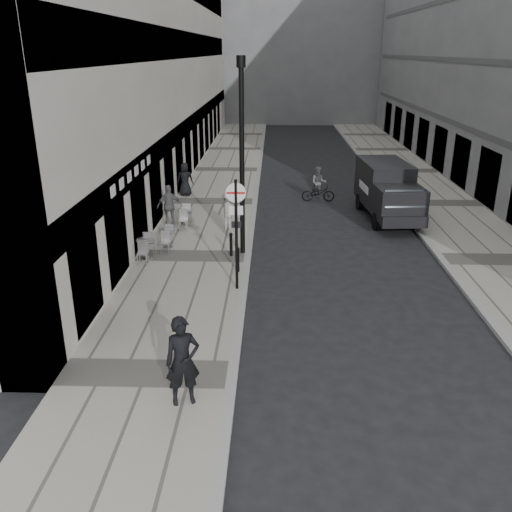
{
  "coord_description": "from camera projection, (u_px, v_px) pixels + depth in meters",
  "views": [
    {
      "loc": [
        0.89,
        -7.99,
        7.13
      ],
      "look_at": [
        0.41,
        7.03,
        1.4
      ],
      "focal_mm": 38.0,
      "sensor_mm": 36.0,
      "label": 1
    }
  ],
  "objects": [
    {
      "name": "sidewalk",
      "position": [
        215.0,
        202.0,
        26.88
      ],
      "size": [
        4.0,
        60.0,
        0.12
      ],
      "primitive_type": "cube",
      "color": "gray",
      "rests_on": "ground"
    },
    {
      "name": "building_far",
      "position": [
        281.0,
        12.0,
        58.36
      ],
      "size": [
        24.0,
        16.0,
        22.0
      ],
      "primitive_type": "cube",
      "color": "gray",
      "rests_on": "ground"
    },
    {
      "name": "pedestrian_b",
      "position": [
        228.0,
        210.0,
        22.4
      ],
      "size": [
        1.19,
        0.98,
        1.6
      ],
      "primitive_type": "imported",
      "rotation": [
        0.0,
        0.0,
        2.7
      ],
      "color": "#A49F98",
      "rests_on": "sidewalk"
    },
    {
      "name": "bollard_far",
      "position": [
        238.0,
        260.0,
        18.17
      ],
      "size": [
        0.11,
        0.11,
        0.8
      ],
      "primitive_type": "cylinder",
      "color": "black",
      "rests_on": "sidewalk"
    },
    {
      "name": "panel_van",
      "position": [
        387.0,
        188.0,
        24.08
      ],
      "size": [
        2.28,
        5.29,
        2.43
      ],
      "rotation": [
        0.0,
        0.0,
        0.07
      ],
      "color": "black",
      "rests_on": "ground"
    },
    {
      "name": "cyclist",
      "position": [
        318.0,
        188.0,
        27.02
      ],
      "size": [
        1.63,
        0.62,
        1.75
      ],
      "rotation": [
        0.0,
        0.0,
        -0.02
      ],
      "color": "black",
      "rests_on": "ground"
    },
    {
      "name": "cafe_table_far",
      "position": [
        185.0,
        216.0,
        22.89
      ],
      "size": [
        0.67,
        1.52,
        0.86
      ],
      "color": "silver",
      "rests_on": "sidewalk"
    },
    {
      "name": "ground",
      "position": [
        222.0,
        461.0,
        10.03
      ],
      "size": [
        120.0,
        120.0,
        0.0
      ],
      "primitive_type": "plane",
      "color": "black",
      "rests_on": "ground"
    },
    {
      "name": "sign_post",
      "position": [
        236.0,
        220.0,
        16.22
      ],
      "size": [
        0.6,
        0.1,
        3.48
      ],
      "rotation": [
        0.0,
        0.0,
        0.04
      ],
      "color": "black",
      "rests_on": "sidewalk"
    },
    {
      "name": "building_left",
      "position": [
        150.0,
        14.0,
        29.88
      ],
      "size": [
        4.0,
        45.0,
        18.0
      ],
      "primitive_type": "cube",
      "color": "beige",
      "rests_on": "ground"
    },
    {
      "name": "bollard_near",
      "position": [
        231.0,
        245.0,
        19.56
      ],
      "size": [
        0.11,
        0.11,
        0.82
      ],
      "primitive_type": "cylinder",
      "color": "black",
      "rests_on": "sidewalk"
    },
    {
      "name": "far_sidewalk",
      "position": [
        438.0,
        204.0,
        26.55
      ],
      "size": [
        4.0,
        60.0,
        0.12
      ],
      "primitive_type": "cube",
      "color": "gray",
      "rests_on": "ground"
    },
    {
      "name": "cafe_table_mid",
      "position": [
        146.0,
        247.0,
        19.25
      ],
      "size": [
        0.67,
        1.52,
        0.87
      ],
      "color": "#AAAAAC",
      "rests_on": "sidewalk"
    },
    {
      "name": "lamppost",
      "position": [
        242.0,
        149.0,
        18.67
      ],
      "size": [
        0.31,
        0.31,
        6.85
      ],
      "color": "black",
      "rests_on": "sidewalk"
    },
    {
      "name": "pedestrian_c",
      "position": [
        185.0,
        179.0,
        27.57
      ],
      "size": [
        0.86,
        0.59,
        1.69
      ],
      "primitive_type": "imported",
      "rotation": [
        0.0,
        0.0,
        3.21
      ],
      "color": "black",
      "rests_on": "sidewalk"
    },
    {
      "name": "walking_man",
      "position": [
        183.0,
        361.0,
        11.18
      ],
      "size": [
        0.83,
        0.67,
        1.98
      ],
      "primitive_type": "imported",
      "rotation": [
        0.0,
        0.0,
        0.31
      ],
      "color": "black",
      "rests_on": "sidewalk"
    },
    {
      "name": "pedestrian_a",
      "position": [
        169.0,
        206.0,
        22.6
      ],
      "size": [
        1.15,
        0.81,
        1.81
      ],
      "primitive_type": "imported",
      "rotation": [
        0.0,
        0.0,
        3.53
      ],
      "color": "#5C5B60",
      "rests_on": "sidewalk"
    },
    {
      "name": "cafe_table_near",
      "position": [
        168.0,
        237.0,
        20.37
      ],
      "size": [
        0.62,
        1.4,
        0.8
      ],
      "color": "#B6B6B8",
      "rests_on": "sidewalk"
    }
  ]
}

